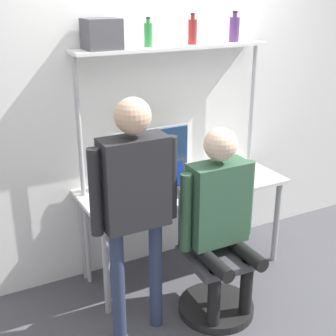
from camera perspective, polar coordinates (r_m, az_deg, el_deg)
ground_plane at (r=3.89m, az=4.31°, el=-14.43°), size 12.00×12.00×0.00m
wall_back at (r=3.87m, az=-0.49°, el=7.52°), size 8.00×0.06×2.70m
desk at (r=3.80m, az=1.93°, el=-3.32°), size 1.68×0.63×0.78m
shelf_unit at (r=3.69m, az=0.66°, el=9.81°), size 1.59×0.24×1.85m
monitor at (r=3.71m, az=-1.98°, el=1.94°), size 0.65×0.18×0.45m
laptop at (r=3.63m, az=0.48°, el=-1.85°), size 0.29×0.22×0.23m
cell_phone at (r=3.71m, az=4.85°, el=-2.37°), size 0.07×0.15×0.01m
office_chair at (r=3.54m, az=5.66°, el=-12.78°), size 0.56×0.56×0.94m
person_seated at (r=3.23m, az=6.42°, el=-5.07°), size 0.59×0.47×1.41m
person_standing at (r=2.94m, az=-4.06°, el=-2.86°), size 0.59×0.23×1.67m
bottle_green at (r=3.54m, az=-2.42°, el=15.97°), size 0.06×0.06×0.21m
bottle_red at (r=3.72m, az=3.01°, el=16.32°), size 0.07×0.07×0.23m
bottle_purple at (r=3.93m, az=8.09°, el=16.44°), size 0.08×0.08×0.24m
storage_box at (r=3.40m, az=-8.09°, el=15.85°), size 0.25×0.22×0.21m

